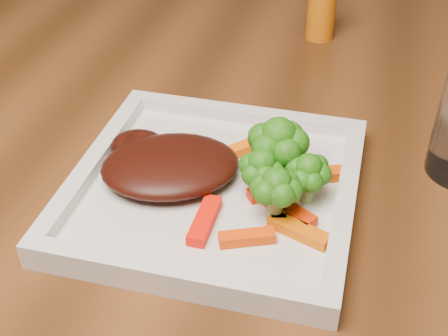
% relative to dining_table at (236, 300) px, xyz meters
% --- Properties ---
extents(dining_table, '(1.60, 0.90, 0.75)m').
position_rel_dining_table_xyz_m(dining_table, '(0.00, 0.00, 0.00)').
color(dining_table, '#5D3315').
rests_on(dining_table, floor).
extents(plate, '(0.27, 0.27, 0.01)m').
position_rel_dining_table_xyz_m(plate, '(0.02, -0.19, 0.38)').
color(plate, silver).
rests_on(plate, dining_table).
extents(steak, '(0.17, 0.15, 0.03)m').
position_rel_dining_table_xyz_m(steak, '(-0.02, -0.19, 0.40)').
color(steak, '#3A0E08').
rests_on(steak, plate).
extents(broccoli_0, '(0.08, 0.08, 0.07)m').
position_rel_dining_table_xyz_m(broccoli_0, '(0.08, -0.17, 0.42)').
color(broccoli_0, '#1E5E0F').
rests_on(broccoli_0, plate).
extents(broccoli_1, '(0.06, 0.06, 0.06)m').
position_rel_dining_table_xyz_m(broccoli_1, '(0.11, -0.19, 0.42)').
color(broccoli_1, '#346711').
rests_on(broccoli_1, plate).
extents(broccoli_2, '(0.07, 0.07, 0.06)m').
position_rel_dining_table_xyz_m(broccoli_2, '(0.09, -0.22, 0.42)').
color(broccoli_2, '#1F6010').
rests_on(broccoli_2, plate).
extents(broccoli_3, '(0.06, 0.06, 0.06)m').
position_rel_dining_table_xyz_m(broccoli_3, '(0.07, -0.20, 0.42)').
color(broccoli_3, '#2C6110').
rests_on(broccoli_3, plate).
extents(carrot_0, '(0.05, 0.03, 0.01)m').
position_rel_dining_table_xyz_m(carrot_0, '(0.07, -0.26, 0.39)').
color(carrot_0, '#ED4003').
rests_on(carrot_0, plate).
extents(carrot_1, '(0.06, 0.03, 0.01)m').
position_rel_dining_table_xyz_m(carrot_1, '(0.11, -0.24, 0.39)').
color(carrot_1, '#DC5D03').
rests_on(carrot_1, plate).
extents(carrot_2, '(0.02, 0.06, 0.01)m').
position_rel_dining_table_xyz_m(carrot_2, '(0.03, -0.25, 0.39)').
color(carrot_2, '#F61304').
rests_on(carrot_2, plate).
extents(carrot_3, '(0.06, 0.03, 0.01)m').
position_rel_dining_table_xyz_m(carrot_3, '(0.12, -0.15, 0.39)').
color(carrot_3, '#D04503').
rests_on(carrot_3, plate).
extents(carrot_4, '(0.05, 0.05, 0.01)m').
position_rel_dining_table_xyz_m(carrot_4, '(0.03, -0.13, 0.39)').
color(carrot_4, '#FF6504').
rests_on(carrot_4, plate).
extents(carrot_5, '(0.06, 0.04, 0.01)m').
position_rel_dining_table_xyz_m(carrot_5, '(0.10, -0.22, 0.39)').
color(carrot_5, red).
rests_on(carrot_5, plate).
extents(carrot_6, '(0.05, 0.04, 0.01)m').
position_rel_dining_table_xyz_m(carrot_6, '(0.08, -0.19, 0.39)').
color(carrot_6, '#FF2204').
rests_on(carrot_6, plate).
extents(spice_shaker, '(0.05, 0.05, 0.09)m').
position_rel_dining_table_xyz_m(spice_shaker, '(0.07, 0.19, 0.42)').
color(spice_shaker, '#C7670B').
rests_on(spice_shaker, dining_table).
extents(carrot_7, '(0.02, 0.05, 0.01)m').
position_rel_dining_table_xyz_m(carrot_7, '(0.09, -0.21, 0.39)').
color(carrot_7, '#EE5903').
rests_on(carrot_7, plate).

